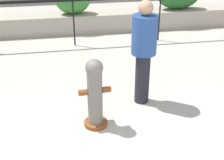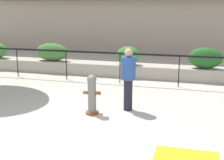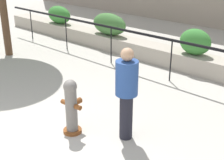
# 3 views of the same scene
# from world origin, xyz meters

# --- Properties ---
(planter_wall_low) EXTENTS (18.00, 0.70, 0.50)m
(planter_wall_low) POSITION_xyz_m (0.00, 6.00, 0.25)
(planter_wall_low) COLOR #ADA393
(planter_wall_low) RESTS_ON ground
(fence_railing_segment) EXTENTS (15.00, 0.05, 1.15)m
(fence_railing_segment) POSITION_xyz_m (-0.00, 4.90, 1.02)
(fence_railing_segment) COLOR black
(fence_railing_segment) RESTS_ON ground
(hedge_bush_0) EXTENTS (1.23, 0.59, 0.70)m
(hedge_bush_0) POSITION_xyz_m (-6.07, 6.00, 0.85)
(hedge_bush_0) COLOR #387F33
(hedge_bush_0) RESTS_ON planter_wall_low
(hedge_bush_1) EXTENTS (1.44, 0.61, 0.75)m
(hedge_bush_1) POSITION_xyz_m (-3.27, 6.00, 0.88)
(hedge_bush_1) COLOR #427538
(hedge_bush_1) RESTS_ON planter_wall_low
(hedge_bush_2) EXTENTS (0.93, 0.59, 0.74)m
(hedge_bush_2) POSITION_xyz_m (0.06, 6.00, 0.87)
(hedge_bush_2) COLOR #387F33
(hedge_bush_2) RESTS_ON planter_wall_low
(fire_hydrant) EXTENTS (0.48, 0.45, 1.08)m
(fire_hydrant) POSITION_xyz_m (0.07, 1.46, 0.55)
(fire_hydrant) COLOR brown
(fire_hydrant) RESTS_ON ground
(pedestrian) EXTENTS (0.56, 0.56, 1.73)m
(pedestrian) POSITION_xyz_m (0.93, 2.02, 0.99)
(pedestrian) COLOR black
(pedestrian) RESTS_ON ground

